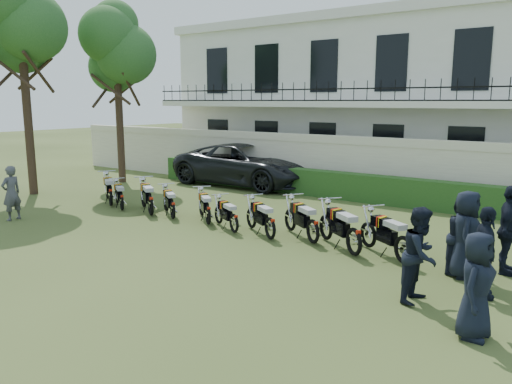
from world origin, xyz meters
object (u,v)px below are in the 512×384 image
at_px(motorcycle_7, 313,225).
at_px(officer_3, 466,235).
at_px(officer_0, 476,286).
at_px(motorcycle_4, 208,210).
at_px(motorcycle_6, 270,223).
at_px(officer_4, 462,236).
at_px(motorcycle_0, 110,193).
at_px(motorcycle_5, 234,219).
at_px(suv, 246,165).
at_px(officer_1, 421,255).
at_px(motorcycle_8, 354,235).
at_px(tree_west_mid, 20,18).
at_px(motorcycle_3, 173,206).
at_px(officer_5, 509,230).
at_px(officer_2, 485,253).
at_px(tree_west_near, 117,48).
at_px(motorcycle_2, 150,201).
at_px(inspector, 11,193).
at_px(motorcycle_1, 122,198).
at_px(motorcycle_9, 404,243).

height_order(motorcycle_7, officer_3, officer_3).
distance_m(officer_0, officer_3, 2.87).
relative_size(motorcycle_4, motorcycle_6, 0.88).
distance_m(officer_0, officer_4, 3.08).
height_order(motorcycle_0, motorcycle_5, motorcycle_0).
bearing_deg(suv, officer_1, -129.96).
bearing_deg(motorcycle_8, motorcycle_6, 124.82).
height_order(tree_west_mid, suv, tree_west_mid).
bearing_deg(motorcycle_3, officer_5, -51.77).
distance_m(motorcycle_0, officer_2, 12.36).
xyz_separation_m(motorcycle_5, motorcycle_7, (2.30, 0.34, 0.07)).
relative_size(officer_1, officer_4, 1.08).
height_order(suv, officer_0, suv).
height_order(tree_west_near, officer_0, tree_west_near).
bearing_deg(motorcycle_7, officer_0, -90.47).
bearing_deg(motorcycle_2, officer_1, -68.84).
distance_m(tree_west_mid, officer_4, 17.08).
xyz_separation_m(tree_west_near, officer_0, (16.47, -6.78, -5.04)).
bearing_deg(inspector, tree_west_mid, -133.09).
xyz_separation_m(inspector, officer_1, (12.23, 0.97, 0.04)).
distance_m(motorcycle_1, officer_4, 10.76).
bearing_deg(motorcycle_2, motorcycle_6, -58.35).
bearing_deg(motorcycle_4, officer_3, -52.73).
bearing_deg(officer_3, motorcycle_2, 78.47).
height_order(motorcycle_9, officer_3, officer_3).
height_order(suv, officer_5, officer_5).
height_order(tree_west_mid, motorcycle_6, tree_west_mid).
xyz_separation_m(motorcycle_4, officer_2, (7.79, -1.17, 0.42)).
relative_size(motorcycle_0, officer_2, 0.99).
height_order(motorcycle_6, suv, suv).
xyz_separation_m(motorcycle_2, motorcycle_7, (5.76, 0.23, -0.01)).
distance_m(tree_west_near, inspector, 9.02).
xyz_separation_m(motorcycle_2, inspector, (-3.08, -2.83, 0.34)).
xyz_separation_m(tree_west_near, officer_3, (15.66, -4.03, -4.97)).
distance_m(motorcycle_3, inspector, 4.95).
height_order(officer_1, officer_2, officer_1).
height_order(motorcycle_2, motorcycle_6, motorcycle_2).
xyz_separation_m(suv, inspector, (-1.93, -9.42, -0.05)).
height_order(suv, officer_4, suv).
height_order(officer_2, officer_3, officer_3).
relative_size(officer_2, officer_5, 0.91).
bearing_deg(officer_5, motorcycle_5, 95.25).
xyz_separation_m(officer_1, officer_5, (1.03, 2.57, 0.07)).
bearing_deg(motorcycle_3, suv, 51.84).
bearing_deg(tree_west_near, officer_1, -20.88).
relative_size(motorcycle_5, officer_3, 0.83).
bearing_deg(tree_west_mid, officer_4, 0.56).
bearing_deg(tree_west_mid, officer_1, -6.63).
bearing_deg(motorcycle_3, officer_1, -68.86).
bearing_deg(officer_3, suv, 46.85).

